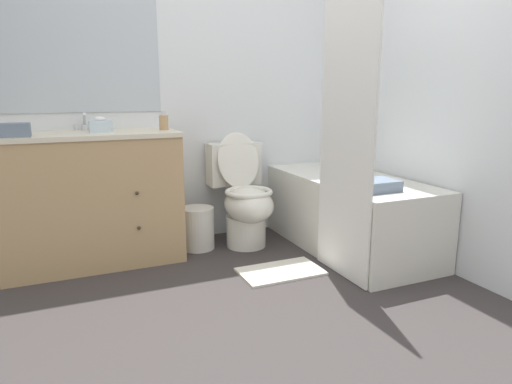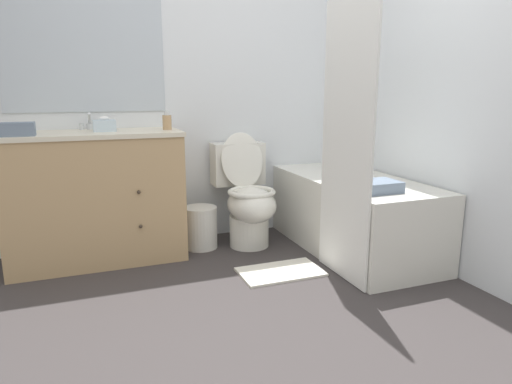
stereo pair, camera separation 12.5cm
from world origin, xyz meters
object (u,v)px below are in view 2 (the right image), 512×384
object	(u,v)px
bath_towel_folded	(376,186)
bath_mat	(280,272)
bathtub	(352,214)
wastebasket	(201,227)
toilet	(247,197)
vanity_cabinet	(96,196)
soap_dispenser	(167,122)
tissue_box	(104,125)
sink_faucet	(90,125)
hand_towel_folded	(15,129)

from	to	relation	value
bath_towel_folded	bath_mat	bearing A→B (deg)	158.75
bathtub	wastebasket	bearing A→B (deg)	157.08
toilet	bath_mat	size ratio (longest dim) A/B	1.60
vanity_cabinet	soap_dispenser	xyz separation A→B (m)	(0.51, -0.02, 0.50)
toilet	bathtub	bearing A→B (deg)	-29.72
tissue_box	soap_dispenser	world-z (taller)	soap_dispenser
sink_faucet	bath_towel_folded	size ratio (longest dim) A/B	0.50
vanity_cabinet	bathtub	bearing A→B (deg)	-14.59
bathtub	bath_mat	xyz separation A→B (m)	(-0.68, -0.23, -0.27)
soap_dispenser	bath_mat	bearing A→B (deg)	-49.54
vanity_cabinet	bath_towel_folded	xyz separation A→B (m)	(1.64, -0.91, 0.12)
vanity_cabinet	hand_towel_folded	distance (m)	0.67
wastebasket	bath_towel_folded	distance (m)	1.34
toilet	bath_towel_folded	size ratio (longest dim) A/B	3.03
wastebasket	bath_mat	xyz separation A→B (m)	(0.36, -0.68, -0.15)
bath_towel_folded	soap_dispenser	bearing A→B (deg)	141.68
sink_faucet	bathtub	size ratio (longest dim) A/B	0.10
bathtub	bath_towel_folded	bearing A→B (deg)	-106.48
bath_mat	soap_dispenser	bearing A→B (deg)	130.46
bathtub	wastebasket	size ratio (longest dim) A/B	4.56
tissue_box	bath_towel_folded	bearing A→B (deg)	-30.34
sink_faucet	soap_dispenser	distance (m)	0.55
tissue_box	bath_mat	bearing A→B (deg)	-34.76
hand_towel_folded	bath_mat	bearing A→B (deg)	-19.67
bathtub	wastebasket	distance (m)	1.14
wastebasket	hand_towel_folded	xyz separation A→B (m)	(-1.16, -0.13, 0.78)
vanity_cabinet	bath_mat	xyz separation A→B (m)	(1.09, -0.69, -0.45)
vanity_cabinet	toilet	size ratio (longest dim) A/B	1.37
vanity_cabinet	wastebasket	world-z (taller)	vanity_cabinet
toilet	wastebasket	bearing A→B (deg)	172.23
wastebasket	soap_dispenser	xyz separation A→B (m)	(-0.22, 0.00, 0.80)
vanity_cabinet	hand_towel_folded	size ratio (longest dim) A/B	5.27
toilet	tissue_box	xyz separation A→B (m)	(-0.99, 0.07, 0.57)
bath_towel_folded	bathtub	bearing A→B (deg)	73.52
bath_towel_folded	vanity_cabinet	bearing A→B (deg)	150.97
sink_faucet	bath_mat	size ratio (longest dim) A/B	0.27
vanity_cabinet	soap_dispenser	world-z (taller)	soap_dispenser
vanity_cabinet	sink_faucet	xyz separation A→B (m)	(-0.00, 0.19, 0.48)
toilet	tissue_box	distance (m)	1.15
bathtub	bath_mat	size ratio (longest dim) A/B	2.69
toilet	wastebasket	world-z (taller)	toilet
vanity_cabinet	bathtub	size ratio (longest dim) A/B	0.81
vanity_cabinet	sink_faucet	world-z (taller)	sink_faucet
tissue_box	soap_dispenser	xyz separation A→B (m)	(0.42, -0.01, 0.02)
toilet	hand_towel_folded	size ratio (longest dim) A/B	3.86
wastebasket	bath_towel_folded	size ratio (longest dim) A/B	1.12
bathtub	soap_dispenser	world-z (taller)	soap_dispenser
sink_faucet	hand_towel_folded	distance (m)	0.55
sink_faucet	wastebasket	distance (m)	1.08
soap_dispenser	hand_towel_folded	size ratio (longest dim) A/B	0.59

